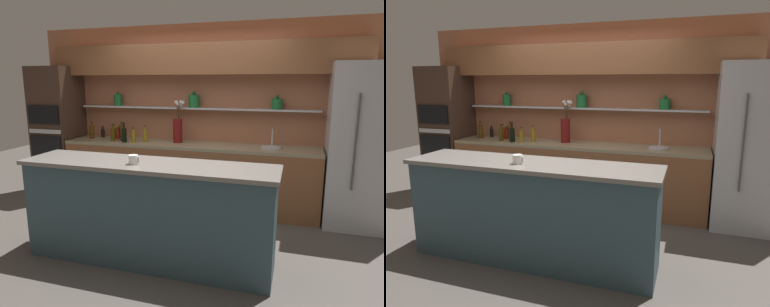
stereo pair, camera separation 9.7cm
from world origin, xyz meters
TOP-DOWN VIEW (x-y plane):
  - ground_plane at (0.00, 0.00)m, footprint 12.00×12.00m
  - back_wall_unit at (-0.00, 1.53)m, footprint 5.20×0.44m
  - back_counter_unit at (-0.11, 1.24)m, footprint 3.65×0.62m
  - island_counter at (0.00, -0.40)m, footprint 2.53×0.61m
  - refrigerator at (2.17, 1.20)m, footprint 0.87×0.73m
  - oven_tower at (-2.28, 1.24)m, footprint 0.64×0.64m
  - flower_vase at (-0.28, 1.30)m, footprint 0.16×0.16m
  - sink_fixture at (1.06, 1.25)m, footprint 0.27×0.27m
  - bottle_wine_0 at (-1.03, 1.09)m, footprint 0.07×0.07m
  - bottle_oil_1 at (-1.25, 1.13)m, footprint 0.06×0.06m
  - bottle_oil_2 at (-0.74, 1.18)m, footprint 0.07×0.07m
  - bottle_oil_3 at (-1.35, 1.35)m, footprint 0.06×0.06m
  - bottle_spirit_4 at (-1.12, 1.20)m, footprint 0.06×0.06m
  - bottle_sauce_5 at (-1.28, 1.41)m, footprint 0.05×0.05m
  - bottle_sauce_6 at (-1.58, 1.41)m, footprint 0.06×0.06m
  - bottle_spirit_7 at (-1.67, 1.24)m, footprint 0.07×0.07m
  - bottle_oil_8 at (-0.89, 1.10)m, footprint 0.06×0.06m
  - bottle_sauce_9 at (-1.28, 1.33)m, footprint 0.06×0.06m
  - coffee_mug at (-0.10, -0.48)m, footprint 0.11×0.09m

SIDE VIEW (x-z plane):
  - ground_plane at x=0.00m, z-range 0.00..0.00m
  - back_counter_unit at x=-0.11m, z-range 0.00..0.92m
  - island_counter at x=0.00m, z-range 0.00..1.02m
  - sink_fixture at x=1.06m, z-range 0.82..1.07m
  - bottle_sauce_6 at x=-1.58m, z-range 0.90..1.08m
  - bottle_sauce_9 at x=-1.28m, z-range 0.90..1.08m
  - bottle_sauce_5 at x=-1.28m, z-range 0.91..1.10m
  - bottle_oil_8 at x=-0.89m, z-range 0.90..1.11m
  - oven_tower at x=-2.28m, z-range 0.00..2.01m
  - bottle_oil_3 at x=-1.35m, z-range 0.90..1.12m
  - refrigerator at x=2.17m, z-range 0.00..2.02m
  - bottle_oil_1 at x=-1.25m, z-range 0.90..1.14m
  - bottle_oil_2 at x=-0.74m, z-range 0.89..1.14m
  - bottle_wine_0 at x=-1.03m, z-range 0.88..1.17m
  - bottle_spirit_7 at x=-1.67m, z-range 0.90..1.16m
  - bottle_spirit_4 at x=-1.12m, z-range 0.90..1.18m
  - coffee_mug at x=-0.10m, z-range 1.02..1.11m
  - flower_vase at x=-0.28m, z-range 0.83..1.44m
  - back_wall_unit at x=0.00m, z-range 0.25..2.85m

